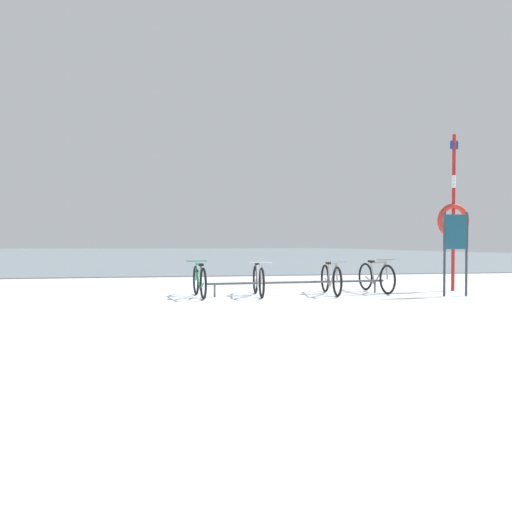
% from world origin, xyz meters
% --- Properties ---
extents(ground, '(80.00, 132.00, 0.08)m').
position_xyz_m(ground, '(0.00, 53.90, -0.04)').
color(ground, silver).
extents(bike_rack, '(4.19, 0.31, 0.31)m').
position_xyz_m(bike_rack, '(0.78, 3.42, 0.27)').
color(bike_rack, '#4C5156').
rests_on(bike_rack, ground).
extents(bicycle_0, '(0.46, 1.61, 0.77)m').
position_xyz_m(bicycle_0, '(-1.42, 3.32, 0.35)').
color(bicycle_0, black).
rests_on(bicycle_0, ground).
extents(bicycle_1, '(0.46, 1.66, 0.76)m').
position_xyz_m(bicycle_1, '(-0.13, 3.34, 0.34)').
color(bicycle_1, black).
rests_on(bicycle_1, ground).
extents(bicycle_2, '(0.46, 1.68, 0.77)m').
position_xyz_m(bicycle_2, '(1.53, 3.35, 0.35)').
color(bicycle_2, black).
rests_on(bicycle_2, ground).
extents(bicycle_3, '(0.46, 1.70, 0.79)m').
position_xyz_m(bicycle_3, '(2.75, 3.66, 0.36)').
color(bicycle_3, black).
rests_on(bicycle_3, ground).
extents(info_sign, '(0.55, 0.10, 1.83)m').
position_xyz_m(info_sign, '(4.07, 2.51, 1.23)').
color(info_sign, '#33383D').
rests_on(info_sign, ground).
extents(rescue_post, '(0.83, 0.13, 3.77)m').
position_xyz_m(rescue_post, '(4.71, 3.61, 1.77)').
color(rescue_post, red).
rests_on(rescue_post, ground).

